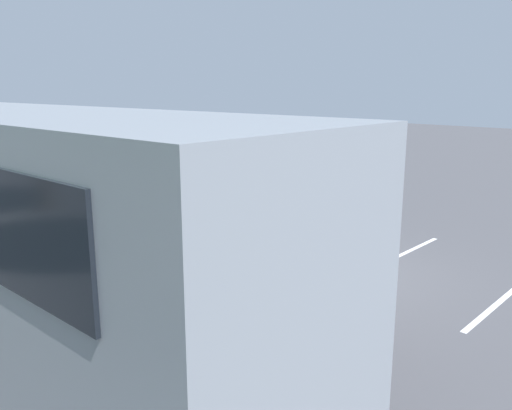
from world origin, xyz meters
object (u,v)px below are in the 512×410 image
object	(u,v)px
spectator_right	(140,214)
parked_motorcycle_silver	(174,284)
spectator_left	(220,240)
parked_motorcycle_dark	(283,325)
tour_bus	(3,223)
traffic_cone	(369,233)
spectator_far_right	(85,210)
parked_motorcycle_blue	(106,253)
spectator_far_left	(281,264)
stunt_motorcycle	(308,203)
spectator_centre	(174,230)

from	to	relation	value
spectator_right	parked_motorcycle_silver	bearing A→B (deg)	158.18
spectator_right	spectator_left	bearing A→B (deg)	176.79
spectator_left	parked_motorcycle_dark	world-z (taller)	spectator_left
tour_bus	traffic_cone	world-z (taller)	tour_bus
spectator_far_right	parked_motorcycle_blue	bearing A→B (deg)	165.19
spectator_far_right	parked_motorcycle_blue	xyz separation A→B (m)	(-1.45, 0.38, -0.52)
parked_motorcycle_blue	traffic_cone	distance (m)	5.74
spectator_far_left	stunt_motorcycle	bearing A→B (deg)	-55.01
parked_motorcycle_silver	traffic_cone	world-z (taller)	parked_motorcycle_silver
spectator_left	parked_motorcycle_dark	size ratio (longest dim) A/B	0.88
traffic_cone	parked_motorcycle_blue	bearing A→B (deg)	64.23
parked_motorcycle_silver	parked_motorcycle_dark	bearing A→B (deg)	-177.57
tour_bus	parked_motorcycle_silver	world-z (taller)	tour_bus
parked_motorcycle_silver	traffic_cone	bearing A→B (deg)	-93.24
tour_bus	parked_motorcycle_silver	bearing A→B (deg)	-120.04
spectator_centre	parked_motorcycle_silver	distance (m)	1.45
spectator_far_left	spectator_centre	distance (m)	2.72
spectator_right	spectator_far_right	world-z (taller)	spectator_right
spectator_centre	traffic_cone	distance (m)	4.68
tour_bus	spectator_centre	xyz separation A→B (m)	(-0.11, -2.87, -0.65)
tour_bus	spectator_right	world-z (taller)	tour_bus
parked_motorcycle_dark	spectator_far_right	bearing A→B (deg)	-3.55
parked_motorcycle_dark	stunt_motorcycle	bearing A→B (deg)	-54.04
spectator_left	parked_motorcycle_dark	xyz separation A→B (m)	(-1.96, 0.68, -0.60)
parked_motorcycle_silver	traffic_cone	distance (m)	5.26
parked_motorcycle_blue	parked_motorcycle_dark	bearing A→B (deg)	-179.75
spectator_far_right	traffic_cone	xyz separation A→B (m)	(-3.95, -4.79, -0.69)
spectator_far_right	traffic_cone	bearing A→B (deg)	-129.51
spectator_left	spectator_far_right	bearing A→B (deg)	4.66
tour_bus	parked_motorcycle_dark	bearing A→B (deg)	-147.78
parked_motorcycle_blue	stunt_motorcycle	size ratio (longest dim) A/B	1.08
spectator_far_left	parked_motorcycle_dark	world-z (taller)	spectator_far_left
spectator_left	spectator_far_right	xyz separation A→B (m)	(3.91, 0.32, -0.08)
parked_motorcycle_blue	traffic_cone	size ratio (longest dim) A/B	3.26
parked_motorcycle_blue	traffic_cone	xyz separation A→B (m)	(-2.50, -5.17, -0.18)
spectator_centre	spectator_far_right	distance (m)	2.61
tour_bus	parked_motorcycle_dark	size ratio (longest dim) A/B	5.35
spectator_centre	spectator_right	size ratio (longest dim) A/B	0.94
spectator_far_left	parked_motorcycle_blue	bearing A→B (deg)	9.40
parked_motorcycle_silver	parked_motorcycle_dark	world-z (taller)	same
spectator_far_left	tour_bus	bearing A→B (deg)	44.29
tour_bus	spectator_far_left	xyz separation A→B (m)	(-2.83, -2.76, -0.61)
spectator_right	spectator_far_left	bearing A→B (deg)	176.96
tour_bus	spectator_centre	distance (m)	2.95
spectator_far_right	stunt_motorcycle	distance (m)	5.49
spectator_far_right	stunt_motorcycle	size ratio (longest dim) A/B	0.89
spectator_left	spectator_right	world-z (taller)	spectator_left
spectator_far_right	parked_motorcycle_dark	size ratio (longest dim) A/B	0.83
spectator_far_left	parked_motorcycle_silver	size ratio (longest dim) A/B	0.85
spectator_centre	spectator_far_right	bearing A→B (deg)	8.08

